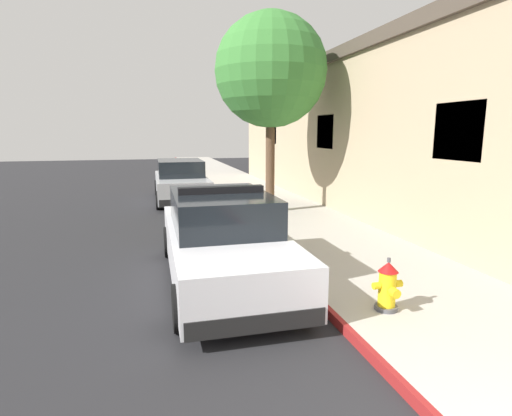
{
  "coord_description": "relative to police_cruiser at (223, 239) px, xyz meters",
  "views": [
    {
      "loc": [
        -2.4,
        -1.5,
        2.6
      ],
      "look_at": [
        -0.26,
        6.83,
        1.0
      ],
      "focal_mm": 28.55,
      "sensor_mm": 36.0,
      "label": 1
    }
  ],
  "objects": [
    {
      "name": "fire_hydrant",
      "position": [
        1.97,
        -2.11,
        -0.26
      ],
      "size": [
        0.44,
        0.4,
        0.76
      ],
      "color": "#4C4C51",
      "rests_on": "sidewalk_pavement"
    },
    {
      "name": "street_tree",
      "position": [
        2.42,
        5.29,
        3.65
      ],
      "size": [
        3.36,
        3.36,
        5.95
      ],
      "color": "brown",
      "rests_on": "sidewalk_pavement"
    },
    {
      "name": "storefront_building",
      "position": [
        7.87,
        5.89,
        1.83
      ],
      "size": [
        7.02,
        22.12,
        5.13
      ],
      "color": "tan",
      "rests_on": "ground"
    },
    {
      "name": "curb_painted_edge",
      "position": [
        1.21,
        4.63,
        -0.68
      ],
      "size": [
        0.08,
        60.0,
        0.14
      ],
      "primitive_type": "cube",
      "color": "maroon",
      "rests_on": "ground"
    },
    {
      "name": "ground_plane",
      "position": [
        -3.14,
        4.63,
        -0.84
      ],
      "size": [
        32.03,
        60.0,
        0.2
      ],
      "primitive_type": "cube",
      "color": "#232326"
    },
    {
      "name": "sidewalk_pavement",
      "position": [
        2.86,
        4.63,
        -0.68
      ],
      "size": [
        3.23,
        60.0,
        0.14
      ],
      "primitive_type": "cube",
      "color": "#ADA89E",
      "rests_on": "ground"
    },
    {
      "name": "police_cruiser",
      "position": [
        0.0,
        0.0,
        0.0
      ],
      "size": [
        1.94,
        4.84,
        1.68
      ],
      "color": "white",
      "rests_on": "ground"
    },
    {
      "name": "parked_car_silver_ahead",
      "position": [
        -0.1,
        8.94,
        -0.0
      ],
      "size": [
        1.94,
        4.84,
        1.56
      ],
      "color": "#B2B5BA",
      "rests_on": "ground"
    }
  ]
}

